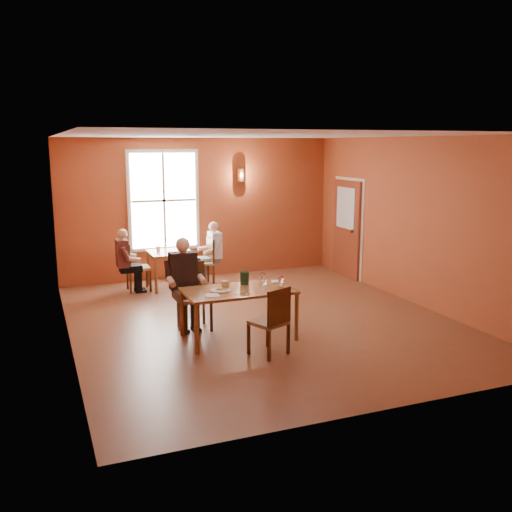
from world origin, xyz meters
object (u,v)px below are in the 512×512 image
object	(u,v)px
diner_main	(194,287)
diner_white	(203,255)
chair_diner_main	(194,297)
diner_maroon	(136,260)
chair_empty	(269,321)
chair_diner_white	(202,262)
main_table	(238,314)
second_table	(171,270)
chair_diner_maroon	(138,267)

from	to	relation	value
diner_main	diner_white	size ratio (longest dim) A/B	1.11
chair_diner_main	diner_maroon	bearing A→B (deg)	-81.39
chair_empty	diner_maroon	xyz separation A→B (m)	(-1.07, 4.17, 0.13)
chair_empty	diner_main	bearing A→B (deg)	91.03
chair_diner_main	diner_main	size ratio (longest dim) A/B	0.76
chair_empty	diner_maroon	world-z (taller)	diner_maroon
chair_empty	chair_diner_white	distance (m)	4.18
diner_main	chair_diner_white	distance (m)	2.93
main_table	diner_main	bearing A→B (deg)	128.88
diner_main	chair_diner_white	world-z (taller)	diner_main
diner_main	second_table	distance (m)	2.80
second_table	diner_maroon	bearing A→B (deg)	180.00
chair_diner_white	main_table	bearing A→B (deg)	173.02
diner_main	chair_diner_white	size ratio (longest dim) A/B	1.42
main_table	chair_empty	size ratio (longest dim) A/B	1.66
main_table	chair_diner_white	size ratio (longest dim) A/B	1.66
chair_diner_main	chair_empty	world-z (taller)	chair_diner_main
chair_diner_white	second_table	bearing A→B (deg)	90.00
diner_main	second_table	world-z (taller)	diner_main
chair_diner_main	second_table	xyz separation A→B (m)	(0.27, 2.74, -0.15)
main_table	diner_main	world-z (taller)	diner_main
second_table	chair_diner_white	size ratio (longest dim) A/B	0.87
second_table	diner_maroon	xyz separation A→B (m)	(-0.68, 0.00, 0.24)
chair_diner_white	chair_diner_maroon	size ratio (longest dim) A/B	1.00
chair_diner_white	diner_maroon	xyz separation A→B (m)	(-1.33, 0.00, 0.13)
diner_main	chair_diner_maroon	xyz separation A→B (m)	(-0.38, 2.77, -0.21)
chair_diner_main	chair_diner_white	world-z (taller)	chair_diner_main
second_table	diner_white	distance (m)	0.73
diner_white	diner_maroon	bearing A→B (deg)	90.00
chair_diner_main	chair_diner_maroon	size ratio (longest dim) A/B	1.08
main_table	chair_empty	xyz separation A→B (m)	(0.16, -0.78, 0.11)
chair_empty	diner_white	xyz separation A→B (m)	(0.29, 4.17, 0.14)
chair_empty	chair_diner_main	bearing A→B (deg)	90.56
second_table	diner_maroon	distance (m)	0.72
chair_diner_main	chair_empty	distance (m)	1.58
diner_main	second_table	xyz separation A→B (m)	(0.27, 2.77, -0.32)
diner_main	chair_empty	size ratio (longest dim) A/B	1.42
diner_white	main_table	bearing A→B (deg)	172.53
chair_diner_maroon	diner_maroon	size ratio (longest dim) A/B	0.79
chair_empty	chair_diner_maroon	xyz separation A→B (m)	(-1.04, 4.17, -0.00)
diner_white	chair_empty	bearing A→B (deg)	176.06
chair_diner_maroon	second_table	bearing A→B (deg)	90.00
main_table	diner_maroon	bearing A→B (deg)	105.09
diner_main	chair_diner_maroon	world-z (taller)	diner_main
main_table	chair_diner_white	world-z (taller)	chair_diner_white
main_table	chair_empty	bearing A→B (deg)	-78.60
chair_empty	chair_diner_maroon	size ratio (longest dim) A/B	1.00
main_table	diner_main	size ratio (longest dim) A/B	1.16
main_table	chair_diner_white	distance (m)	3.42
chair_diner_white	chair_diner_maroon	bearing A→B (deg)	90.00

